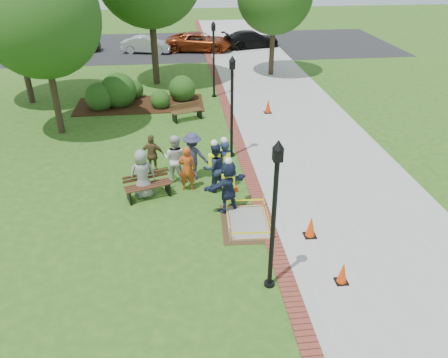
{
  "coord_description": "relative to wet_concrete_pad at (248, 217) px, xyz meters",
  "views": [
    {
      "loc": [
        -0.96,
        -11.69,
        8.19
      ],
      "look_at": [
        0.5,
        1.2,
        1.0
      ],
      "focal_mm": 35.0,
      "sensor_mm": 36.0,
      "label": 1
    }
  ],
  "objects": [
    {
      "name": "lamp_near",
      "position": [
        0.12,
        -2.94,
        2.25
      ],
      "size": [
        0.28,
        0.28,
        4.26
      ],
      "color": "black",
      "rests_on": "ground"
    },
    {
      "name": "casual_person_e",
      "position": [
        -1.61,
        3.27,
        0.71
      ],
      "size": [
        0.67,
        0.5,
        1.89
      ],
      "color": "#343258",
      "rests_on": "ground"
    },
    {
      "name": "cone_back",
      "position": [
        1.82,
        -0.93,
        0.12
      ],
      "size": [
        0.37,
        0.37,
        0.74
      ],
      "color": "black",
      "rests_on": "ground"
    },
    {
      "name": "shrub_e",
      "position": [
        -4.53,
        13.4,
        -0.23
      ],
      "size": [
        1.11,
        1.11,
        1.11
      ],
      "primitive_type": "sphere",
      "color": "#1F4614",
      "rests_on": "ground"
    },
    {
      "name": "casual_person_d",
      "position": [
        -3.13,
        3.82,
        0.58
      ],
      "size": [
        0.58,
        0.44,
        1.63
      ],
      "color": "brown",
      "rests_on": "ground"
    },
    {
      "name": "mulch_bed",
      "position": [
        -4.13,
        12.06,
        -0.21
      ],
      "size": [
        7.0,
        3.0,
        0.05
      ],
      "primitive_type": "cube",
      "color": "#381E0F",
      "rests_on": "ground"
    },
    {
      "name": "casual_person_c",
      "position": [
        -2.26,
        3.15,
        0.7
      ],
      "size": [
        0.7,
        0.58,
        1.87
      ],
      "color": "silver",
      "rests_on": "ground"
    },
    {
      "name": "ground",
      "position": [
        -1.13,
        0.06,
        -0.23
      ],
      "size": [
        100.0,
        100.0,
        0.0
      ],
      "primitive_type": "plane",
      "color": "#285116",
      "rests_on": "ground"
    },
    {
      "name": "bench_near",
      "position": [
        -3.27,
        2.0,
        0.05
      ],
      "size": [
        1.72,
        1.01,
        0.88
      ],
      "color": "#4D281A",
      "rests_on": "ground"
    },
    {
      "name": "shrub_d",
      "position": [
        -1.74,
        12.69,
        -0.23
      ],
      "size": [
        1.52,
        1.52,
        1.52
      ],
      "primitive_type": "sphere",
      "color": "#1F4614",
      "rests_on": "ground"
    },
    {
      "name": "parking_lot",
      "position": [
        -1.13,
        27.06,
        -0.23
      ],
      "size": [
        36.0,
        12.0,
        0.01
      ],
      "primitive_type": "cube",
      "color": "black",
      "rests_on": "ground"
    },
    {
      "name": "hivis_worker_b",
      "position": [
        -0.5,
        2.43,
        0.77
      ],
      "size": [
        0.69,
        0.55,
        2.04
      ],
      "color": "#1A1B45",
      "rests_on": "ground"
    },
    {
      "name": "lamp_far",
      "position": [
        0.12,
        13.06,
        2.25
      ],
      "size": [
        0.28,
        0.28,
        4.26
      ],
      "color": "black",
      "rests_on": "ground"
    },
    {
      "name": "parked_car_c",
      "position": [
        0.02,
        25.01,
        -0.23
      ],
      "size": [
        3.0,
        5.25,
        1.61
      ],
      "primitive_type": "imported",
      "rotation": [
        0.0,
        0.0,
        1.39
      ],
      "color": "maroon",
      "rests_on": "ground"
    },
    {
      "name": "parked_car_b",
      "position": [
        -4.23,
        24.77,
        -0.23
      ],
      "size": [
        2.82,
        4.65,
        1.42
      ],
      "primitive_type": "imported",
      "rotation": [
        0.0,
        0.0,
        1.34
      ],
      "color": "#ACADB2",
      "rests_on": "ground"
    },
    {
      "name": "parked_car_a",
      "position": [
        -10.17,
        25.88,
        -0.23
      ],
      "size": [
        2.51,
        5.07,
        1.6
      ],
      "primitive_type": "imported",
      "rotation": [
        0.0,
        0.0,
        1.65
      ],
      "color": "#2B2B2E",
      "rests_on": "ground"
    },
    {
      "name": "shrub_a",
      "position": [
        -6.21,
        11.68,
        -0.23
      ],
      "size": [
        1.56,
        1.56,
        1.56
      ],
      "primitive_type": "sphere",
      "color": "#1F4614",
      "rests_on": "ground"
    },
    {
      "name": "shrub_c",
      "position": [
        -2.98,
        11.48,
        -0.23
      ],
      "size": [
        1.08,
        1.08,
        1.08
      ],
      "primitive_type": "sphere",
      "color": "#1F4614",
      "rests_on": "ground"
    },
    {
      "name": "shrub_b",
      "position": [
        -5.24,
        12.16,
        -0.23
      ],
      "size": [
        1.96,
        1.96,
        1.96
      ],
      "primitive_type": "sphere",
      "color": "#1F4614",
      "rests_on": "ground"
    },
    {
      "name": "casual_person_b",
      "position": [
        -1.85,
        2.45,
        0.62
      ],
      "size": [
        0.56,
        0.38,
        1.71
      ],
      "color": "#B94415",
      "rests_on": "ground"
    },
    {
      "name": "casual_person_a",
      "position": [
        -3.43,
        2.11,
        0.68
      ],
      "size": [
        0.64,
        0.47,
        1.82
      ],
      "color": "gray",
      "rests_on": "ground"
    },
    {
      "name": "lamp_mid",
      "position": [
        0.12,
        5.06,
        2.25
      ],
      "size": [
        0.28,
        0.28,
        4.26
      ],
      "color": "black",
      "rests_on": "ground"
    },
    {
      "name": "bench_far",
      "position": [
        -1.6,
        9.49,
        0.04
      ],
      "size": [
        1.66,
        1.05,
        0.85
      ],
      "color": "#523C1C",
      "rests_on": "ground"
    },
    {
      "name": "hivis_worker_c",
      "position": [
        -0.87,
        2.26,
        0.76
      ],
      "size": [
        0.7,
        0.58,
        2.03
      ],
      "color": "#181D40",
      "rests_on": "ground"
    },
    {
      "name": "sidewalk",
      "position": [
        3.87,
        10.06,
        -0.22
      ],
      "size": [
        6.0,
        60.0,
        0.02
      ],
      "primitive_type": "cube",
      "color": "#9E9E99",
      "rests_on": "ground"
    },
    {
      "name": "cone_far",
      "position": [
        2.7,
        10.02,
        0.14
      ],
      "size": [
        0.39,
        0.39,
        0.77
      ],
      "color": "black",
      "rests_on": "ground"
    },
    {
      "name": "toolbox",
      "position": [
        -0.26,
        2.07,
        -0.13
      ],
      "size": [
        0.45,
        0.33,
        0.2
      ],
      "primitive_type": "cube",
      "rotation": [
        0.0,
        0.0,
        0.27
      ],
      "color": "#AD2A0D",
      "rests_on": "ground"
    },
    {
      "name": "wet_concrete_pad",
      "position": [
        0.0,
        0.0,
        0.0
      ],
      "size": [
        1.81,
        2.38,
        0.55
      ],
      "color": "#47331E",
      "rests_on": "ground"
    },
    {
      "name": "cone_front",
      "position": [
        2.08,
        -3.06,
        0.09
      ],
      "size": [
        0.34,
        0.34,
        0.67
      ],
      "color": "black",
      "rests_on": "ground"
    },
    {
      "name": "hivis_worker_a",
      "position": [
        -0.53,
        0.88,
        0.75
      ],
      "size": [
        0.7,
        0.63,
        2.0
      ],
      "color": "#18253F",
      "rests_on": "ground"
    },
    {
      "name": "brick_edging",
      "position": [
        0.62,
        10.06,
        -0.22
      ],
      "size": [
        0.5,
        60.0,
        0.03
      ],
      "primitive_type": "cube",
      "color": "maroon",
      "rests_on": "ground"
    },
    {
      "name": "parked_car_d",
      "position": [
        4.45,
        25.78,
        -0.23
      ],
      "size": [
        3.11,
        5.01,
        1.52
      ],
      "primitive_type": "imported",
      "rotation": [
        0.0,
        0.0,
        1.82
      ],
      "color": "black",
      "rests_on": "ground"
    },
    {
      "name": "tree_left",
      "position": [
        -7.65,
        8.54,
        5.0
      ],
      "size": [
        5.14,
        5.14,
        7.81
      ],
      "color": "#3D2D1E",
      "rests_on": "ground"
    }
  ]
}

